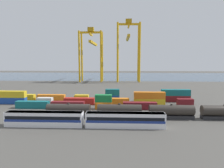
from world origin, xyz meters
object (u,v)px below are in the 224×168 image
object	(u,v)px
shipping_container_19	(175,99)
gantry_crane_west	(92,49)
shipping_container_10	(149,102)
shipping_container_4	(140,106)
shipping_container_7	(45,101)
shipping_container_16	(112,98)
passenger_train	(84,119)
freight_tank_row	(145,111)
gantry_crane_central	(128,44)

from	to	relation	value
shipping_container_19	gantry_crane_west	xyz separation A→B (m)	(-47.84, 82.01, 25.94)
gantry_crane_west	shipping_container_10	bearing A→B (deg)	-68.13
shipping_container_4	gantry_crane_west	distance (m)	104.18
shipping_container_7	shipping_container_16	world-z (taller)	same
shipping_container_16	passenger_train	bearing A→B (deg)	-100.38
freight_tank_row	shipping_container_16	distance (m)	27.32
shipping_container_4	shipping_container_19	bearing A→B (deg)	40.08
gantry_crane_west	gantry_crane_central	xyz separation A→B (m)	(30.59, -0.69, 3.32)
shipping_container_4	shipping_container_10	size ratio (longest dim) A/B	1.00
passenger_train	freight_tank_row	size ratio (longest dim) A/B	0.70
shipping_container_16	shipping_container_4	bearing A→B (deg)	-53.00
shipping_container_16	shipping_container_10	bearing A→B (deg)	-25.06
shipping_container_10	freight_tank_row	bearing A→B (deg)	-102.06
shipping_container_10	shipping_container_16	world-z (taller)	same
shipping_container_19	gantry_crane_central	world-z (taller)	gantry_crane_central
shipping_container_4	shipping_container_16	distance (m)	17.40
freight_tank_row	shipping_container_4	bearing A→B (deg)	92.78
freight_tank_row	gantry_crane_central	xyz separation A→B (m)	(-1.27, 106.31, 28.38)
passenger_train	shipping_container_10	distance (m)	33.68
shipping_container_4	shipping_container_7	world-z (taller)	same
freight_tank_row	shipping_container_16	world-z (taller)	freight_tank_row
shipping_container_10	shipping_container_19	size ratio (longest dim) A/B	1.00
passenger_train	freight_tank_row	bearing A→B (deg)	25.90
freight_tank_row	shipping_container_10	world-z (taller)	freight_tank_row
gantry_crane_west	shipping_container_16	bearing A→B (deg)	-75.74
shipping_container_7	gantry_crane_central	distance (m)	100.02
passenger_train	shipping_container_19	world-z (taller)	passenger_train
shipping_container_4	shipping_container_16	xyz separation A→B (m)	(-10.47, 13.90, 0.00)
gantry_crane_west	passenger_train	bearing A→B (deg)	-82.71
passenger_train	gantry_crane_central	distance (m)	119.15
passenger_train	shipping_container_16	world-z (taller)	passenger_train
freight_tank_row	shipping_container_16	size ratio (longest dim) A/B	10.01
shipping_container_4	gantry_crane_central	world-z (taller)	gantry_crane_central
passenger_train	shipping_container_7	xyz separation A→B (m)	(-20.97, 26.35, -0.84)
shipping_container_4	gantry_crane_central	distance (m)	99.62
passenger_train	freight_tank_row	distance (m)	19.02
shipping_container_10	gantry_crane_west	distance (m)	99.31
shipping_container_16	gantry_crane_west	size ratio (longest dim) A/B	0.14
shipping_container_4	gantry_crane_west	bearing A→B (deg)	108.09
shipping_container_4	gantry_crane_central	xyz separation A→B (m)	(-0.73, 95.22, 29.26)
shipping_container_16	gantry_crane_central	size ratio (longest dim) A/B	0.12
shipping_container_7	shipping_container_16	distance (m)	27.95
freight_tank_row	shipping_container_7	bearing A→B (deg)	154.65
shipping_container_4	shipping_container_7	distance (m)	38.18
shipping_container_19	gantry_crane_central	distance (m)	88.13
shipping_container_19	gantry_crane_central	size ratio (longest dim) A/B	0.24
shipping_container_4	gantry_crane_west	xyz separation A→B (m)	(-31.32, 95.91, 25.94)
shipping_container_16	shipping_container_19	distance (m)	26.99
shipping_container_7	shipping_container_19	world-z (taller)	same
passenger_train	shipping_container_16	size ratio (longest dim) A/B	7.03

